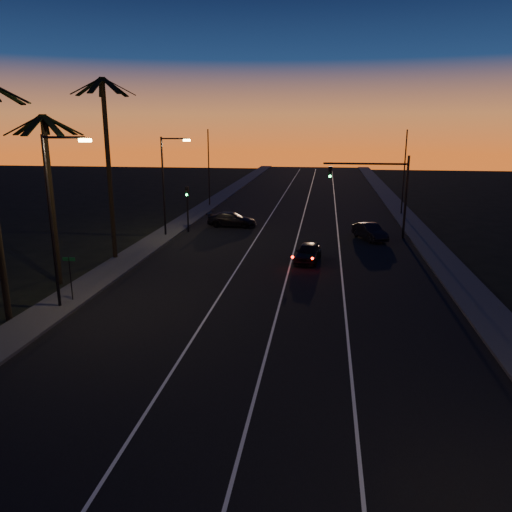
# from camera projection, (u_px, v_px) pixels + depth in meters

# --- Properties ---
(road) EXTENTS (20.00, 170.00, 0.01)m
(road) POSITION_uv_depth(u_px,v_px,m) (283.00, 265.00, 34.60)
(road) COLOR black
(road) RESTS_ON ground
(sidewalk_left) EXTENTS (2.40, 170.00, 0.16)m
(sidewalk_left) POSITION_uv_depth(u_px,v_px,m) (129.00, 259.00, 36.07)
(sidewalk_left) COLOR #393937
(sidewalk_left) RESTS_ON ground
(sidewalk_right) EXTENTS (2.40, 170.00, 0.16)m
(sidewalk_right) POSITION_uv_depth(u_px,v_px,m) (451.00, 271.00, 33.08)
(sidewalk_right) COLOR #393937
(sidewalk_right) RESTS_ON ground
(lane_stripe_left) EXTENTS (0.12, 160.00, 0.01)m
(lane_stripe_left) POSITION_uv_depth(u_px,v_px,m) (240.00, 264.00, 34.99)
(lane_stripe_left) COLOR silver
(lane_stripe_left) RESTS_ON road
(lane_stripe_mid) EXTENTS (0.12, 160.00, 0.01)m
(lane_stripe_mid) POSITION_uv_depth(u_px,v_px,m) (290.00, 265.00, 34.53)
(lane_stripe_mid) COLOR silver
(lane_stripe_mid) RESTS_ON road
(lane_stripe_right) EXTENTS (0.12, 160.00, 0.01)m
(lane_stripe_right) POSITION_uv_depth(u_px,v_px,m) (341.00, 267.00, 34.06)
(lane_stripe_right) COLOR silver
(lane_stripe_right) RESTS_ON road
(palm_mid) EXTENTS (4.25, 4.16, 10.03)m
(palm_mid) POSITION_uv_depth(u_px,v_px,m) (49.00, 181.00, 29.02)
(palm_mid) COLOR black
(palm_mid) RESTS_ON ground
(palm_far) EXTENTS (4.25, 4.16, 12.53)m
(palm_far) POSITION_uv_depth(u_px,v_px,m) (108.00, 152.00, 34.29)
(palm_far) COLOR black
(palm_far) RESTS_ON ground
(streetlight_left_near) EXTENTS (2.55, 0.26, 9.00)m
(streetlight_left_near) POSITION_uv_depth(u_px,v_px,m) (55.00, 209.00, 25.09)
(streetlight_left_near) COLOR black
(streetlight_left_near) RESTS_ON ground
(streetlight_left_far) EXTENTS (2.55, 0.26, 8.50)m
(streetlight_left_far) POSITION_uv_depth(u_px,v_px,m) (167.00, 178.00, 42.40)
(streetlight_left_far) COLOR black
(streetlight_left_far) RESTS_ON ground
(street_sign) EXTENTS (0.70, 0.06, 2.60)m
(street_sign) POSITION_uv_depth(u_px,v_px,m) (70.00, 273.00, 26.99)
(street_sign) COLOR black
(street_sign) RESTS_ON ground
(signal_mast) EXTENTS (7.10, 0.41, 7.00)m
(signal_mast) POSITION_uv_depth(u_px,v_px,m) (378.00, 182.00, 42.01)
(signal_mast) COLOR black
(signal_mast) RESTS_ON ground
(signal_post) EXTENTS (0.28, 0.37, 4.20)m
(signal_post) POSITION_uv_depth(u_px,v_px,m) (187.00, 200.00, 44.69)
(signal_post) COLOR black
(signal_post) RESTS_ON ground
(far_pole_left) EXTENTS (0.14, 0.14, 9.00)m
(far_pole_left) POSITION_uv_depth(u_px,v_px,m) (209.00, 168.00, 58.87)
(far_pole_left) COLOR black
(far_pole_left) RESTS_ON ground
(far_pole_right) EXTENTS (0.14, 0.14, 9.00)m
(far_pole_right) POSITION_uv_depth(u_px,v_px,m) (404.00, 173.00, 53.07)
(far_pole_right) COLOR black
(far_pole_right) RESTS_ON ground
(lead_car) EXTENTS (2.06, 4.52, 1.33)m
(lead_car) POSITION_uv_depth(u_px,v_px,m) (308.00, 252.00, 35.37)
(lead_car) COLOR black
(lead_car) RESTS_ON road
(right_car) EXTENTS (2.96, 4.34, 1.36)m
(right_car) POSITION_uv_depth(u_px,v_px,m) (370.00, 232.00, 42.26)
(right_car) COLOR black
(right_car) RESTS_ON road
(cross_car) EXTENTS (4.74, 2.05, 1.36)m
(cross_car) POSITION_uv_depth(u_px,v_px,m) (232.00, 219.00, 47.69)
(cross_car) COLOR black
(cross_car) RESTS_ON road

